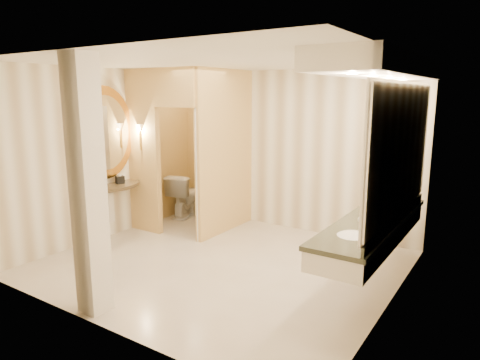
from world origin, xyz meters
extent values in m
plane|color=beige|center=(0.00, 0.00, 0.00)|extent=(4.50, 4.50, 0.00)
plane|color=white|center=(0.00, 0.00, 2.70)|extent=(4.50, 4.50, 0.00)
cube|color=white|center=(0.00, 2.00, 1.35)|extent=(4.50, 0.02, 2.70)
cube|color=white|center=(0.00, -2.00, 1.35)|extent=(4.50, 0.02, 2.70)
cube|color=white|center=(-2.25, 0.00, 1.35)|extent=(0.02, 4.00, 2.70)
cube|color=white|center=(2.25, 0.00, 1.35)|extent=(0.02, 4.00, 2.70)
cube|color=#EAC67A|center=(-0.80, 1.25, 1.35)|extent=(0.10, 1.50, 2.70)
cube|color=#EAC67A|center=(-1.93, 0.50, 1.35)|extent=(0.65, 0.10, 2.70)
cube|color=#EAC67A|center=(-1.20, 0.50, 2.40)|extent=(0.80, 0.10, 0.60)
cube|color=white|center=(-0.87, 0.89, 1.05)|extent=(0.18, 0.80, 2.10)
cylinder|color=gold|center=(-1.93, 0.43, 1.55)|extent=(0.03, 0.03, 0.30)
cone|color=white|center=(-1.93, 0.43, 1.75)|extent=(0.14, 0.14, 0.14)
cube|color=white|center=(1.95, 0.31, 0.73)|extent=(0.60, 2.54, 0.24)
cube|color=black|center=(1.95, 0.31, 0.85)|extent=(0.64, 2.58, 0.05)
cube|color=black|center=(2.23, 0.31, 0.92)|extent=(0.03, 2.54, 0.10)
ellipsoid|color=white|center=(1.95, -0.38, 0.83)|extent=(0.40, 0.44, 0.15)
cylinder|color=gold|center=(2.15, -0.38, 0.96)|extent=(0.03, 0.03, 0.22)
ellipsoid|color=white|center=(1.95, 0.99, 0.83)|extent=(0.40, 0.44, 0.15)
cylinder|color=gold|center=(2.15, 0.99, 0.96)|extent=(0.03, 0.03, 0.22)
cube|color=white|center=(2.23, 0.31, 1.70)|extent=(0.03, 2.54, 1.40)
cube|color=white|center=(1.95, 0.31, 2.59)|extent=(0.75, 2.74, 0.22)
cylinder|color=black|center=(-2.23, -0.05, 0.85)|extent=(1.13, 1.13, 0.05)
cube|color=white|center=(-2.19, -0.05, 0.55)|extent=(0.10, 0.10, 0.60)
cylinder|color=gold|center=(-2.21, -0.05, 1.70)|extent=(0.07, 1.13, 1.13)
cylinder|color=white|center=(-2.17, -0.05, 1.70)|extent=(0.02, 0.90, 0.90)
cube|color=white|center=(-0.37, -1.80, 1.35)|extent=(0.27, 0.27, 2.70)
cube|color=black|center=(-2.08, 0.09, 0.94)|extent=(0.16, 0.16, 0.12)
imported|color=white|center=(-1.95, 1.55, 0.41)|extent=(0.61, 0.88, 0.82)
imported|color=beige|center=(1.85, 0.55, 0.95)|extent=(0.07, 0.07, 0.15)
imported|color=silver|center=(1.88, 0.10, 0.93)|extent=(0.11, 0.11, 0.10)
imported|color=#C6B28C|center=(1.92, 0.27, 0.98)|extent=(0.10, 0.10, 0.21)
camera|label=1|loc=(3.28, -4.52, 2.29)|focal=32.00mm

